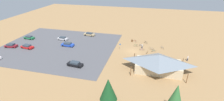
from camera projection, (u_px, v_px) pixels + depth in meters
name	position (u px, v px, depth m)	size (l,w,h in m)	color
ground	(132.00, 51.00, 58.91)	(160.00, 160.00, 0.00)	#937047
parking_lot_asphalt	(59.00, 46.00, 62.92)	(42.19, 35.72, 0.05)	#4C4C51
bike_pavilion	(159.00, 62.00, 46.06)	(14.57, 8.64, 5.08)	#C6B28E
trash_bin	(132.00, 41.00, 66.73)	(0.60, 0.60, 0.90)	brown
lot_sign	(120.00, 46.00, 59.96)	(0.56, 0.08, 2.20)	#99999E
pine_mideast	(176.00, 96.00, 30.89)	(2.94, 2.94, 7.17)	brown
pine_center	(108.00, 89.00, 32.90)	(3.59, 3.59, 6.96)	brown
bicycle_teal_mid_cluster	(153.00, 51.00, 58.41)	(1.66, 0.48, 0.88)	black
bicycle_red_front_row	(135.00, 41.00, 66.65)	(1.56, 0.79, 0.79)	black
bicycle_silver_edge_south	(151.00, 49.00, 60.06)	(1.71, 0.48, 0.89)	black
bicycle_orange_near_porch	(147.00, 52.00, 57.12)	(0.61, 1.69, 0.88)	black
bicycle_black_back_row	(146.00, 42.00, 65.39)	(1.47, 0.98, 0.79)	black
bicycle_purple_yard_center	(142.00, 49.00, 59.51)	(1.78, 0.48, 0.79)	black
bicycle_green_lone_east	(136.00, 45.00, 62.67)	(1.60, 0.74, 0.90)	black
bicycle_white_near_sign	(162.00, 48.00, 60.86)	(1.10, 1.43, 0.86)	black
bicycle_blue_lone_west	(141.00, 45.00, 62.76)	(1.74, 0.58, 0.89)	black
car_red_end_stall	(27.00, 47.00, 60.80)	(4.89, 2.42, 1.41)	red
car_black_mid_lot	(75.00, 64.00, 49.27)	(4.90, 2.19, 1.45)	black
car_blue_aisle_side	(68.00, 44.00, 62.53)	(4.78, 1.99, 1.47)	#1E42B2
car_green_second_row	(29.00, 37.00, 69.26)	(4.43, 2.02, 1.37)	#1E6B3D
car_silver_far_end	(63.00, 38.00, 68.37)	(4.48, 2.21, 1.34)	#BCBCC1
car_maroon_near_entry	(11.00, 45.00, 61.67)	(4.59, 2.47, 1.42)	maroon
car_tan_back_corner	(89.00, 34.00, 72.88)	(4.99, 2.43, 1.39)	tan
visitor_by_pavilion	(142.00, 46.00, 60.88)	(0.38, 0.36, 1.70)	#2D3347
visitor_crossing_yard	(188.00, 58.00, 52.14)	(0.36, 0.39, 1.86)	#2D3347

